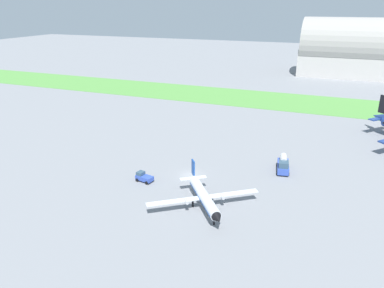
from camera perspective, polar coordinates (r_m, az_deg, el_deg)
ground_plane at (r=81.02m, az=-0.24°, el=-4.75°), size 600.00×600.00×0.00m
grass_taxiway_strip at (r=147.58m, az=10.54°, el=6.66°), size 360.00×28.00×0.08m
airplane_foreground_turboprop at (r=68.07m, az=1.77°, el=-7.84°), size 17.38×15.41×6.22m
pushback_tug_near_gate at (r=78.69m, az=-7.29°, el=-5.00°), size 3.88×2.64×1.95m
fuel_truck_midfield at (r=84.72m, az=13.63°, el=-3.02°), size 3.52×6.82×3.29m
hangar_distant at (r=207.18m, az=22.86°, el=12.89°), size 47.80×25.79×28.25m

